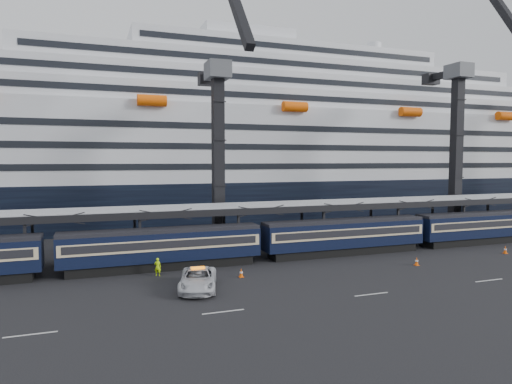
# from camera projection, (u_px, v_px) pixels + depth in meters

# --- Properties ---
(ground) EXTENTS (260.00, 260.00, 0.00)m
(ground) POSITION_uv_depth(u_px,v_px,m) (471.00, 268.00, 44.07)
(ground) COLOR black
(ground) RESTS_ON ground
(train) EXTENTS (133.05, 3.00, 4.05)m
(train) POSITION_uv_depth(u_px,v_px,m) (370.00, 233.00, 51.69)
(train) COLOR black
(train) RESTS_ON ground
(canopy) EXTENTS (130.00, 6.25, 5.53)m
(canopy) POSITION_uv_depth(u_px,v_px,m) (384.00, 202.00, 56.82)
(canopy) COLOR gray
(canopy) RESTS_ON ground
(cruise_ship) EXTENTS (214.09, 28.84, 34.00)m
(cruise_ship) POSITION_uv_depth(u_px,v_px,m) (277.00, 150.00, 85.93)
(cruise_ship) COLOR black
(cruise_ship) RESTS_ON ground
(crane_dark_near) EXTENTS (4.50, 17.75, 35.08)m
(crane_dark_near) POSITION_uv_depth(u_px,v_px,m) (219.00, 148.00, 53.81)
(crane_dark_near) COLOR #484B4F
(crane_dark_near) RESTS_ON ground
(crane_dark_mid) EXTENTS (4.50, 18.24, 39.64)m
(crane_dark_mid) POSITION_uv_depth(u_px,v_px,m) (459.00, 140.00, 64.74)
(crane_dark_mid) COLOR #484B4F
(crane_dark_mid) RESTS_ON ground
(pickup_truck) EXTENTS (4.44, 6.74, 1.72)m
(pickup_truck) POSITION_uv_depth(u_px,v_px,m) (198.00, 279.00, 36.68)
(pickup_truck) COLOR silver
(pickup_truck) RESTS_ON ground
(worker) EXTENTS (0.71, 0.60, 1.65)m
(worker) POSITION_uv_depth(u_px,v_px,m) (158.00, 267.00, 41.16)
(worker) COLOR #BDF70D
(worker) RESTS_ON ground
(traffic_cone_c) EXTENTS (0.41, 0.41, 0.81)m
(traffic_cone_c) POSITION_uv_depth(u_px,v_px,m) (241.00, 273.00, 40.72)
(traffic_cone_c) COLOR #F95807
(traffic_cone_c) RESTS_ON ground
(traffic_cone_d) EXTENTS (0.43, 0.43, 0.85)m
(traffic_cone_d) POSITION_uv_depth(u_px,v_px,m) (417.00, 261.00, 45.30)
(traffic_cone_d) COLOR #F95807
(traffic_cone_d) RESTS_ON ground
(traffic_cone_e) EXTENTS (0.43, 0.43, 0.87)m
(traffic_cone_e) POSITION_uv_depth(u_px,v_px,m) (505.00, 250.00, 51.07)
(traffic_cone_e) COLOR #F95807
(traffic_cone_e) RESTS_ON ground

